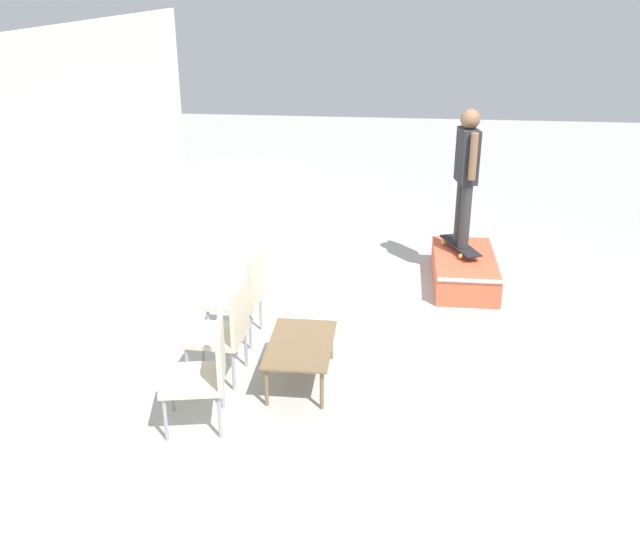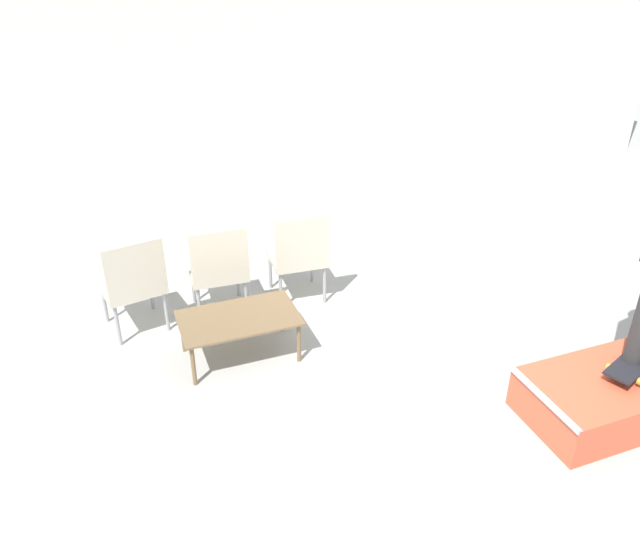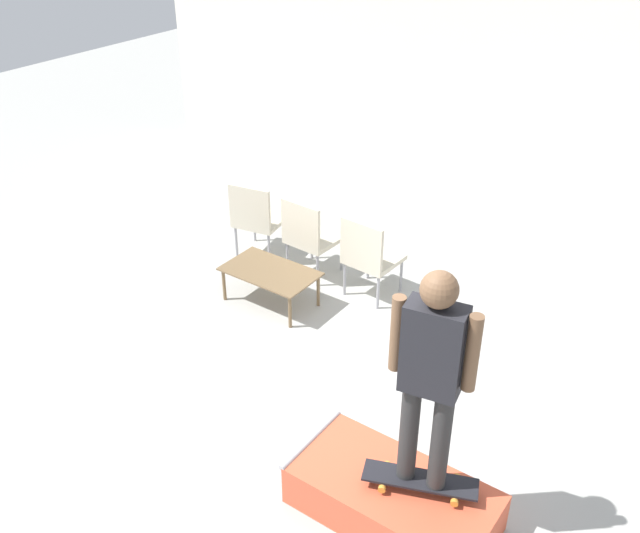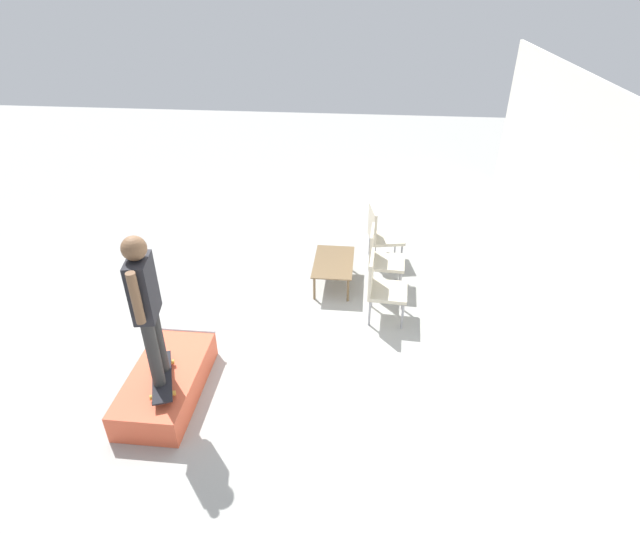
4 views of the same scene
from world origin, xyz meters
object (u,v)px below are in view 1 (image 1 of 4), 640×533
(skateboard_on_ramp, at_px, (460,246))
(person_skater, at_px, (467,167))
(patio_chair_center, at_px, (225,327))
(skate_ramp_box, at_px, (464,270))
(coffee_table, at_px, (301,347))
(patio_chair_right, at_px, (243,293))
(patio_chair_left, at_px, (204,369))

(skateboard_on_ramp, xyz_separation_m, person_skater, (0.00, -0.00, 1.00))
(person_skater, height_order, patio_chair_center, person_skater)
(skate_ramp_box, relative_size, patio_chair_center, 1.57)
(person_skater, xyz_separation_m, coffee_table, (-2.68, 1.65, -1.07))
(coffee_table, bearing_deg, patio_chair_center, 90.42)
(person_skater, distance_m, patio_chair_right, 3.15)
(skate_ramp_box, height_order, skateboard_on_ramp, skateboard_on_ramp)
(skateboard_on_ramp, bearing_deg, skate_ramp_box, 174.94)
(patio_chair_center, distance_m, patio_chair_right, 0.79)
(person_skater, bearing_deg, patio_chair_right, 118.65)
(skate_ramp_box, xyz_separation_m, patio_chair_center, (-2.51, 2.40, 0.35))
(coffee_table, bearing_deg, patio_chair_right, 41.93)
(skate_ramp_box, relative_size, skateboard_on_ramp, 1.81)
(skate_ramp_box, xyz_separation_m, patio_chair_left, (-3.27, 2.40, 0.35))
(skate_ramp_box, xyz_separation_m, patio_chair_right, (-1.72, 2.40, 0.35))
(skate_ramp_box, bearing_deg, skateboard_on_ramp, 16.47)
(person_skater, relative_size, coffee_table, 1.69)
(coffee_table, height_order, patio_chair_center, patio_chair_center)
(skate_ramp_box, relative_size, person_skater, 0.89)
(skateboard_on_ramp, height_order, person_skater, person_skater)
(person_skater, relative_size, patio_chair_center, 1.77)
(skate_ramp_box, height_order, patio_chair_left, patio_chair_left)
(patio_chair_center, bearing_deg, patio_chair_left, 2.91)
(coffee_table, bearing_deg, patio_chair_left, 137.55)
(patio_chair_left, bearing_deg, coffee_table, 126.73)
(skateboard_on_ramp, height_order, patio_chair_left, patio_chair_left)
(patio_chair_left, bearing_deg, patio_chair_center, 169.06)
(patio_chair_left, height_order, patio_chair_center, same)
(coffee_table, xyz_separation_m, patio_chair_center, (-0.01, 0.70, 0.17))
(patio_chair_right, bearing_deg, skate_ramp_box, 129.13)
(skate_ramp_box, relative_size, coffee_table, 1.50)
(skateboard_on_ramp, distance_m, patio_chair_center, 3.57)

